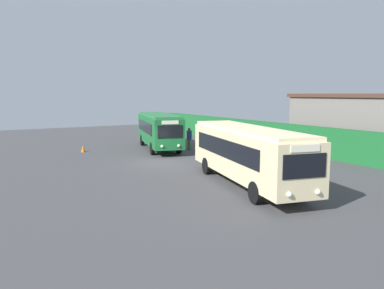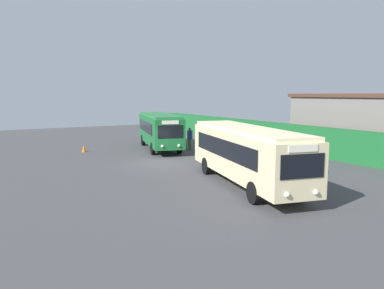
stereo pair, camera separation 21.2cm
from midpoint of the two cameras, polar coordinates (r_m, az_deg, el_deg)
ground_plane at (r=26.41m, az=-4.87°, el=-2.77°), size 64.00×64.00×0.00m
bus_green at (r=32.63m, az=-5.25°, el=2.37°), size 9.53×4.59×3.07m
bus_cream at (r=19.77m, az=8.07°, el=-1.12°), size 10.71×4.66×3.08m
person_left at (r=32.34m, az=-0.61°, el=1.03°), size 0.47×0.47×1.92m
person_center at (r=22.53m, az=17.12°, el=-2.47°), size 0.52×0.47×1.79m
hedge_row at (r=32.95m, az=13.90°, el=1.11°), size 44.00×1.07×2.27m
depot_building at (r=33.74m, az=25.91°, el=2.92°), size 11.78×7.97×4.83m
traffic_cone at (r=32.36m, az=-16.46°, el=-0.59°), size 0.36×0.36×0.60m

